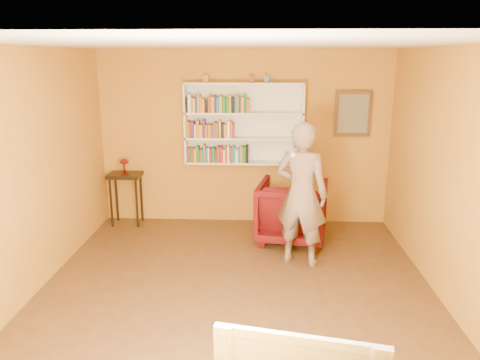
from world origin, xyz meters
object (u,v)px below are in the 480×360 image
Objects in this scene: console_table at (125,182)px; armchair at (292,211)px; bookshelf at (244,124)px; ruby_lustre at (124,163)px; person at (301,194)px.

armchair is at bearing -12.71° from console_table.
bookshelf reaches higher than ruby_lustre.
bookshelf reaches higher than person.
person is (2.62, -1.33, 0.23)m from console_table.
console_table is at bearing -45.00° from ruby_lustre.
armchair is 0.89m from person.
bookshelf is 1.55m from armchair.
person is (2.62, -1.33, -0.08)m from ruby_lustre.
bookshelf is at bearing -35.26° from armchair.
bookshelf is 1.81m from person.
console_table is 0.86× the size of armchair.
ruby_lustre is at bearing 135.00° from console_table.
bookshelf is at bearing 4.93° from ruby_lustre.
armchair is at bearing -45.82° from bookshelf.
ruby_lustre is 0.24× the size of armchair.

